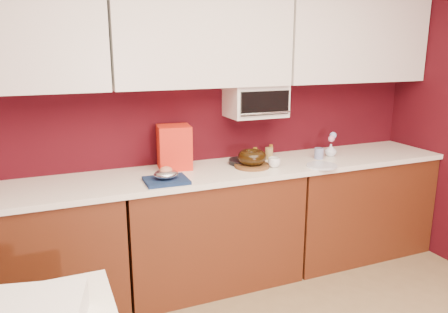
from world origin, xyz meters
The scene contains 26 objects.
wall_back centered at (0.00, 2.25, 1.25)m, with size 4.00×0.02×2.50m, color #3E080F.
base_cabinet_left centered at (-1.33, 1.94, 0.43)m, with size 1.31×0.58×0.86m, color #522410.
base_cabinet_center centered at (0.00, 1.94, 0.43)m, with size 1.31×0.58×0.86m, color #522410.
base_cabinet_right centered at (1.33, 1.94, 0.43)m, with size 1.31×0.58×0.86m, color #522410.
countertop centered at (0.00, 1.94, 0.88)m, with size 4.00×0.62×0.04m, color white.
upper_cabinet_center centered at (0.00, 2.08, 1.85)m, with size 1.31×0.33×0.70m, color white.
upper_cabinet_right centered at (1.33, 2.08, 1.85)m, with size 1.31×0.33×0.70m, color white.
toaster_oven centered at (0.45, 2.10, 1.38)m, with size 0.45×0.30×0.25m, color white.
toaster_oven_door centered at (0.45, 1.94, 1.38)m, with size 0.40×0.02×0.18m, color black.
toaster_oven_handle centered at (0.45, 1.93, 1.30)m, with size 0.02×0.02×0.42m, color silver.
cake_base centered at (0.32, 1.89, 0.91)m, with size 0.26×0.26×0.02m, color brown.
bundt_cake centered at (0.32, 1.89, 0.98)m, with size 0.22×0.22×0.09m, color black.
navy_towel centered at (-0.38, 1.78, 0.91)m, with size 0.29×0.24×0.02m, color #14264B.
foil_ham_nest centered at (-0.38, 1.78, 0.96)m, with size 0.17×0.14×0.06m, color silver.
roasted_ham centered at (-0.38, 1.78, 0.98)m, with size 0.09×0.07×0.06m, color #C6785A.
pandoro_box centered at (-0.22, 2.09, 1.06)m, with size 0.24×0.22×0.32m, color #B50C15.
dark_pan centered at (0.30, 2.01, 0.92)m, with size 0.21×0.21×0.04m, color black.
coffee_mug centered at (0.47, 1.83, 0.95)m, with size 0.08×0.08×0.09m, color silver.
blue_jar centered at (0.94, 1.92, 0.94)m, with size 0.07×0.07×0.09m, color navy.
flower_vase centered at (1.08, 1.96, 0.96)m, with size 0.08×0.08×0.12m, color silver.
flower_pink centered at (1.08, 1.96, 1.05)m, with size 0.05×0.05×0.05m, color pink.
flower_blue centered at (1.11, 1.98, 1.07)m, with size 0.06×0.06×0.06m, color #859CD6.
china_plate centered at (0.82, 1.71, 0.91)m, with size 0.23×0.23×0.01m, color silver.
amber_bottle centered at (0.46, 2.11, 0.95)m, with size 0.03×0.03×0.10m, color olive.
paper_cup centered at (0.56, 2.07, 0.95)m, with size 0.06×0.06×0.09m, color olive.
amber_bottle_tall centered at (0.62, 2.13, 0.95)m, with size 0.03×0.03×0.10m, color brown.
Camera 1 is at (-1.11, -0.96, 1.77)m, focal length 35.00 mm.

